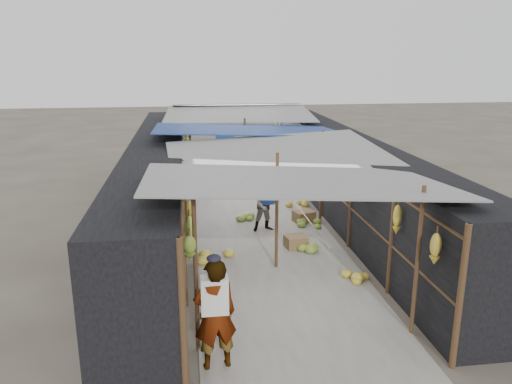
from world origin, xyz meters
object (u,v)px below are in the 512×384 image
crate_near (296,242)px  vendor_seated (288,174)px  shopper_blue (266,205)px  vendor_elderly (215,315)px  black_basin (288,186)px

crate_near → vendor_seated: 6.18m
vendor_seated → shopper_blue: bearing=-4.4°
crate_near → vendor_elderly: (-2.23, -4.58, 0.73)m
crate_near → vendor_elderly: size_ratio=0.29×
vendor_seated → black_basin: bearing=4.6°
crate_near → vendor_elderly: bearing=-126.6°
black_basin → vendor_seated: 0.61m
crate_near → black_basin: crate_near is taller
black_basin → shopper_blue: 4.52m
crate_near → shopper_blue: size_ratio=0.35×
crate_near → black_basin: 5.65m
crate_near → vendor_seated: size_ratio=0.64×
shopper_blue → vendor_seated: size_ratio=1.82×
shopper_blue → vendor_elderly: bearing=-113.5°
shopper_blue → vendor_seated: shopper_blue is taller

